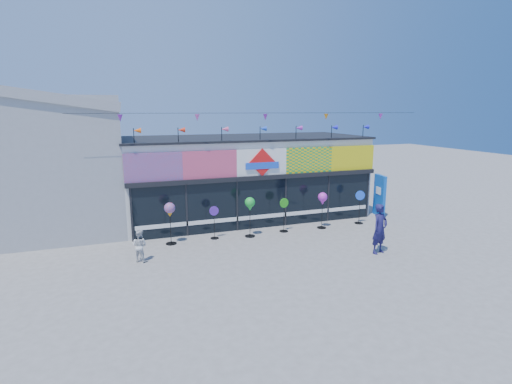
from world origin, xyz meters
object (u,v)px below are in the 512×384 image
spinner_3 (284,214)px  spinner_5 (360,206)px  blue_sign (380,196)px  spinner_4 (323,200)px  spinner_2 (250,205)px  spinner_0 (170,211)px  adult_man (380,229)px  child (140,246)px  spinner_1 (214,222)px

spinner_3 → spinner_5: bearing=-0.4°
spinner_3 → spinner_5: size_ratio=0.96×
blue_sign → spinner_4: bearing=-155.4°
spinner_2 → spinner_4: bearing=1.1°
spinner_2 → spinner_3: spinner_2 is taller
blue_sign → spinner_3: blue_sign is taller
blue_sign → spinner_0: blue_sign is taller
adult_man → spinner_0: bearing=137.3°
spinner_2 → child: size_ratio=1.46×
spinner_0 → child: spinner_0 is taller
spinner_0 → adult_man: bearing=-27.2°
spinner_0 → spinner_5: 9.07m
spinner_0 → adult_man: size_ratio=0.90×
adult_man → spinner_5: bearing=50.7°
blue_sign → spinner_1: blue_sign is taller
spinner_1 → spinner_4: bearing=-2.1°
spinner_5 → spinner_0: bearing=179.8°
child → spinner_0: bearing=-95.7°
spinner_0 → spinner_4: size_ratio=1.03×
spinner_0 → child: size_ratio=1.46×
spinner_3 → spinner_4: (1.89, -0.10, 0.54)m
blue_sign → spinner_0: 10.90m
blue_sign → spinner_2: (-7.47, -1.03, 0.32)m
blue_sign → spinner_2: blue_sign is taller
spinner_1 → spinner_2: bearing=-9.6°
spinner_1 → spinner_2: spinner_2 is taller
spinner_4 → child: size_ratio=1.42×
spinner_0 → spinner_4: spinner_0 is taller
spinner_2 → spinner_5: 5.69m
spinner_2 → spinner_4: 3.58m
spinner_0 → spinner_5: spinner_0 is taller
spinner_1 → spinner_3: bearing=-1.6°
child → spinner_3: bearing=-131.4°
blue_sign → spinner_4: blue_sign is taller
spinner_4 → child: 8.47m
spinner_1 → adult_man: (5.52, -3.89, 0.22)m
spinner_3 → spinner_5: (3.98, -0.03, 0.04)m
spinner_0 → child: (-1.34, -1.57, -0.80)m
spinner_1 → spinner_5: (7.19, -0.12, 0.11)m
spinner_3 → spinner_4: spinner_4 is taller
spinner_2 → spinner_1: bearing=170.4°
blue_sign → child: blue_sign is taller
spinner_5 → adult_man: bearing=-113.8°
spinner_2 → child: bearing=-163.5°
spinner_0 → child: bearing=-130.5°
spinner_3 → spinner_5: 3.98m
spinner_2 → child: (-4.73, -1.40, -0.80)m
blue_sign → spinner_0: (-10.86, -0.86, 0.32)m
blue_sign → spinner_5: blue_sign is taller
blue_sign → child: size_ratio=1.79×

